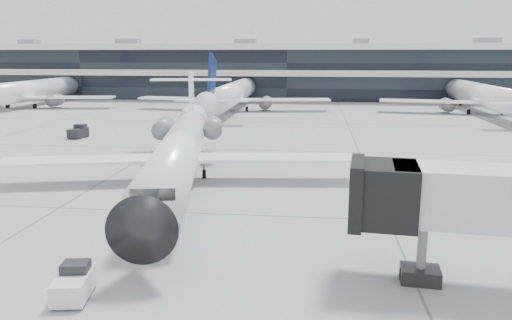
# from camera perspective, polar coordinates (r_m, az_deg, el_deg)

# --- Properties ---
(ground) EXTENTS (220.00, 220.00, 0.00)m
(ground) POSITION_cam_1_polar(r_m,az_deg,el_deg) (30.06, -4.41, -6.16)
(ground) COLOR gray
(ground) RESTS_ON ground
(terminal) EXTENTS (170.00, 22.00, 10.00)m
(terminal) POSITION_cam_1_polar(r_m,az_deg,el_deg) (110.22, 3.89, 9.83)
(terminal) COLOR black
(terminal) RESTS_ON ground
(bg_jet_left) EXTENTS (32.00, 40.00, 9.60)m
(bg_jet_left) POSITION_cam_1_polar(r_m,az_deg,el_deg) (97.67, -24.62, 5.52)
(bg_jet_left) COLOR white
(bg_jet_left) RESTS_ON ground
(bg_jet_center) EXTENTS (32.00, 40.00, 9.60)m
(bg_jet_center) POSITION_cam_1_polar(r_m,az_deg,el_deg) (84.62, -2.56, 5.75)
(bg_jet_center) COLOR white
(bg_jet_center) RESTS_ON ground
(bg_jet_right) EXTENTS (32.00, 40.00, 9.60)m
(bg_jet_right) POSITION_cam_1_polar(r_m,az_deg,el_deg) (87.58, 24.34, 4.91)
(bg_jet_right) COLOR white
(bg_jet_right) RESTS_ON ground
(regional_jet) EXTENTS (26.17, 32.63, 7.56)m
(regional_jet) POSITION_cam_1_polar(r_m,az_deg,el_deg) (36.89, -8.64, 1.32)
(regional_jet) COLOR white
(regional_jet) RESTS_ON ground
(baggage_tug) EXTENTS (1.55, 2.25, 1.32)m
(baggage_tug) POSITION_cam_1_polar(r_m,az_deg,el_deg) (21.31, -20.13, -13.15)
(baggage_tug) COLOR silver
(baggage_tug) RESTS_ON ground
(traffic_cone) EXTENTS (0.45, 0.45, 0.55)m
(traffic_cone) POSITION_cam_1_polar(r_m,az_deg,el_deg) (46.12, -10.34, 0.49)
(traffic_cone) COLOR #D75A0B
(traffic_cone) RESTS_ON ground
(far_tug) EXTENTS (1.63, 2.49, 1.50)m
(far_tug) POSITION_cam_1_polar(r_m,az_deg,el_deg) (59.88, -19.63, 3.04)
(far_tug) COLOR black
(far_tug) RESTS_ON ground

